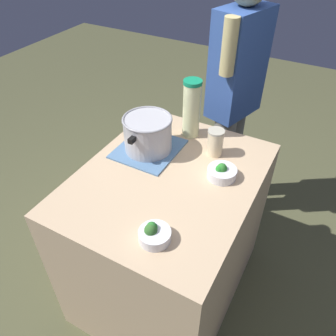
{
  "coord_description": "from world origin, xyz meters",
  "views": [
    {
      "loc": [
        -1.03,
        -0.57,
        1.92
      ],
      "look_at": [
        0.0,
        0.0,
        0.94
      ],
      "focal_mm": 35.86,
      "sensor_mm": 36.0,
      "label": 1
    }
  ],
  "objects": [
    {
      "name": "broccoli_bowl_center",
      "position": [
        -0.34,
        -0.13,
        0.92
      ],
      "size": [
        0.13,
        0.13,
        0.07
      ],
      "color": "silver",
      "rests_on": "counter_slab"
    },
    {
      "name": "lemonade_pitcher",
      "position": [
        0.37,
        0.06,
        1.05
      ],
      "size": [
        0.09,
        0.09,
        0.31
      ],
      "color": "beige",
      "rests_on": "counter_slab"
    },
    {
      "name": "broccoli_bowl_front",
      "position": [
        0.12,
        -0.22,
        0.92
      ],
      "size": [
        0.14,
        0.14,
        0.07
      ],
      "color": "silver",
      "rests_on": "counter_slab"
    },
    {
      "name": "person_cook",
      "position": [
        0.85,
        -0.01,
        0.91
      ],
      "size": [
        0.5,
        0.29,
        1.65
      ],
      "color": "slate",
      "rests_on": "ground_plane"
    },
    {
      "name": "mason_jar",
      "position": [
        0.27,
        -0.12,
        0.96
      ],
      "size": [
        0.08,
        0.08,
        0.14
      ],
      "color": "beige",
      "rests_on": "counter_slab"
    },
    {
      "name": "ground_plane",
      "position": [
        0.0,
        0.0,
        0.0
      ],
      "size": [
        8.0,
        8.0,
        0.0
      ],
      "primitive_type": "plane",
      "color": "#4F5033"
    },
    {
      "name": "dish_cloth",
      "position": [
        0.14,
        0.19,
        0.9
      ],
      "size": [
        0.33,
        0.3,
        0.01
      ],
      "primitive_type": "cube",
      "color": "#5278A0",
      "rests_on": "counter_slab"
    },
    {
      "name": "cooking_pot",
      "position": [
        0.14,
        0.19,
        0.99
      ],
      "size": [
        0.31,
        0.25,
        0.18
      ],
      "color": "#B7B7BC",
      "rests_on": "dish_cloth"
    },
    {
      "name": "counter_slab",
      "position": [
        0.0,
        0.0,
        0.45
      ],
      "size": [
        1.0,
        0.8,
        0.89
      ],
      "primitive_type": "cube",
      "color": "tan",
      "rests_on": "ground_plane"
    }
  ]
}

